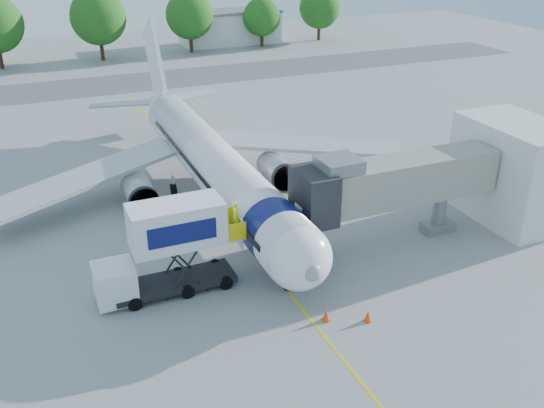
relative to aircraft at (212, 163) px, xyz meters
name	(u,v)px	position (x,y,z in m)	size (l,w,h in m)	color
ground	(231,221)	(0.00, -4.12, -2.95)	(160.00, 160.00, 0.00)	#969693
guidance_line	(231,221)	(0.00, -4.12, -2.94)	(0.15, 70.00, 0.01)	yellow
taxiway_strip	(121,84)	(0.00, 37.88, -2.94)	(120.00, 10.00, 0.01)	#59595B
aircraft	(212,163)	(0.00, 0.00, 0.00)	(34.17, 37.73, 11.35)	white
jet_bridge	(386,184)	(7.99, -11.12, 1.39)	(13.90, 3.20, 6.60)	gray
terminal_stub	(513,171)	(18.50, -11.12, 0.55)	(5.00, 8.00, 7.00)	silver
catering_hiloader	(167,250)	(-6.26, -11.12, -0.19)	(8.54, 2.44, 5.50)	black
ground_tug	(404,348)	(2.71, -21.46, -2.26)	(3.63, 2.53, 1.32)	silver
safety_cone_a	(368,316)	(2.73, -18.11, -2.62)	(0.43, 0.43, 0.68)	#EF420C
safety_cone_b	(326,315)	(0.72, -17.16, -2.61)	(0.44, 0.44, 0.71)	#EF420C
outbuilding_right	(230,27)	(22.00, 57.88, -0.29)	(16.40, 7.40, 5.30)	silver
tree_d	(98,17)	(0.14, 52.89, 3.27)	(8.03, 8.03, 10.24)	#382314
tree_e	(190,15)	(13.89, 53.21, 2.70)	(7.30, 7.30, 9.30)	#382314
tree_f	(262,17)	(25.85, 53.11, 1.72)	(6.04, 6.04, 7.71)	#382314
tree_g	(320,8)	(37.04, 54.47, 2.39)	(6.91, 6.91, 8.81)	#382314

